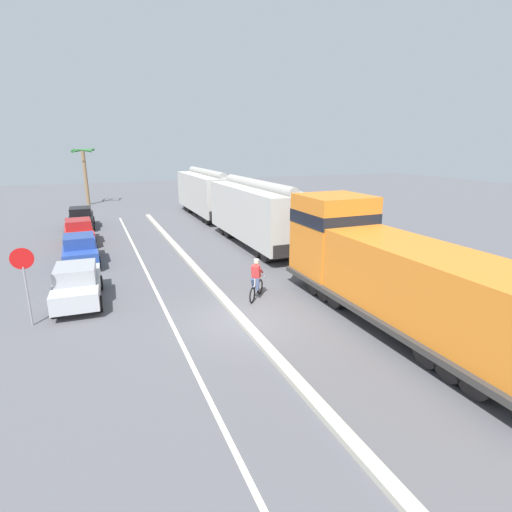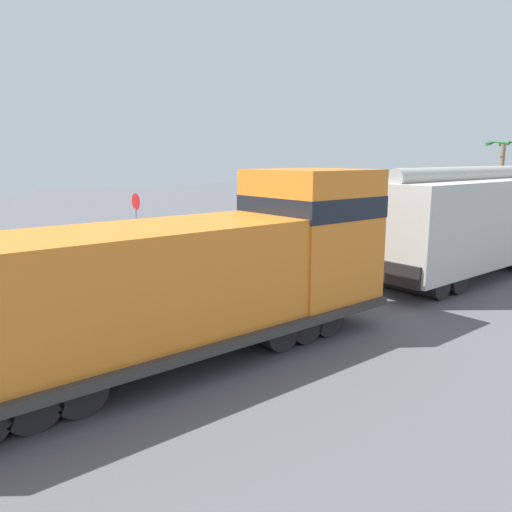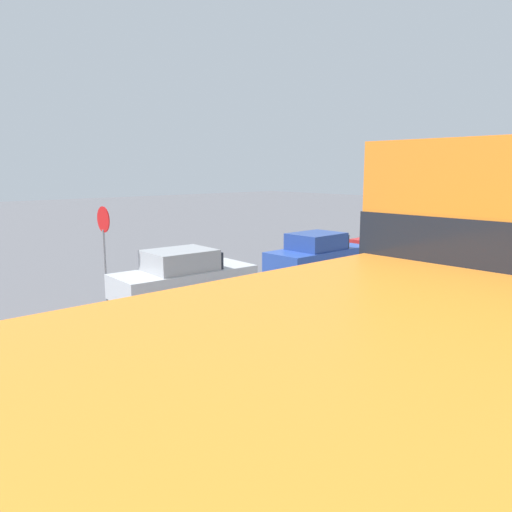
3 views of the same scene
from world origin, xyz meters
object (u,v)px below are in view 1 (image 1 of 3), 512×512
(cyclist, at_px, (256,280))
(stop_sign, at_px, (24,272))
(hopper_car_lead, at_px, (257,213))
(parked_car_blue, at_px, (80,249))
(parked_car_silver, at_px, (77,284))
(parked_car_black, at_px, (81,218))
(parked_car_red, at_px, (79,231))
(hopper_car_middle, at_px, (207,193))
(palm_tree_near, at_px, (84,164))
(locomotive, at_px, (386,273))

(cyclist, distance_m, stop_sign, 8.56)
(hopper_car_lead, relative_size, parked_car_blue, 2.51)
(parked_car_silver, xyz_separation_m, parked_car_black, (0.08, 16.36, 0.00))
(hopper_car_lead, height_order, parked_car_black, hopper_car_lead)
(parked_car_blue, distance_m, parked_car_red, 5.03)
(hopper_car_middle, distance_m, stop_sign, 22.85)
(hopper_car_lead, xyz_separation_m, parked_car_blue, (-10.45, -0.19, -1.26))
(hopper_car_lead, height_order, hopper_car_middle, same)
(hopper_car_middle, bearing_deg, hopper_car_lead, -90.00)
(stop_sign, bearing_deg, palm_tree_near, 85.94)
(hopper_car_middle, distance_m, parked_car_red, 12.59)
(locomotive, xyz_separation_m, hopper_car_middle, (0.00, 23.76, 0.28))
(parked_car_red, bearing_deg, palm_tree_near, 87.83)
(hopper_car_middle, bearing_deg, cyclist, -100.20)
(locomotive, bearing_deg, parked_car_red, 121.82)
(locomotive, relative_size, parked_car_silver, 2.72)
(hopper_car_middle, height_order, cyclist, hopper_car_middle)
(parked_car_blue, distance_m, cyclist, 10.76)
(locomotive, xyz_separation_m, parked_car_black, (-10.44, 22.41, -0.98))
(cyclist, bearing_deg, parked_car_silver, 160.82)
(cyclist, xyz_separation_m, palm_tree_near, (-6.22, 32.05, 3.46))
(cyclist, bearing_deg, palm_tree_near, 100.99)
(parked_car_blue, xyz_separation_m, stop_sign, (-1.62, -7.61, 1.21))
(cyclist, bearing_deg, parked_car_black, 110.00)
(parked_car_blue, bearing_deg, parked_car_red, 91.12)
(parked_car_silver, xyz_separation_m, parked_car_red, (-0.03, 10.94, 0.00))
(hopper_car_middle, distance_m, parked_car_blue, 15.80)
(hopper_car_lead, relative_size, palm_tree_near, 1.76)
(locomotive, relative_size, hopper_car_middle, 1.10)
(locomotive, relative_size, parked_car_red, 2.72)
(parked_car_silver, bearing_deg, parked_car_blue, 89.29)
(locomotive, bearing_deg, cyclist, 134.71)
(hopper_car_middle, bearing_deg, stop_sign, -121.87)
(hopper_car_middle, height_order, stop_sign, hopper_car_middle)
(parked_car_silver, bearing_deg, stop_sign, -132.18)
(locomotive, relative_size, palm_tree_near, 1.93)
(parked_car_black, relative_size, palm_tree_near, 0.70)
(parked_car_red, distance_m, cyclist, 15.04)
(parked_car_silver, relative_size, parked_car_red, 1.00)
(hopper_car_lead, relative_size, parked_car_silver, 2.48)
(locomotive, distance_m, parked_car_black, 24.75)
(cyclist, xyz_separation_m, stop_sign, (-8.45, 0.70, 1.21))
(hopper_car_lead, xyz_separation_m, hopper_car_middle, (0.00, 11.60, 0.00))
(parked_car_silver, bearing_deg, parked_car_red, 90.13)
(cyclist, bearing_deg, hopper_car_middle, 79.80)
(palm_tree_near, bearing_deg, parked_car_silver, -91.32)
(parked_car_blue, xyz_separation_m, cyclist, (6.83, -8.31, 0.00))
(parked_car_blue, bearing_deg, parked_car_black, 89.97)
(locomotive, distance_m, hopper_car_middle, 23.76)
(parked_car_red, bearing_deg, locomotive, -58.18)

